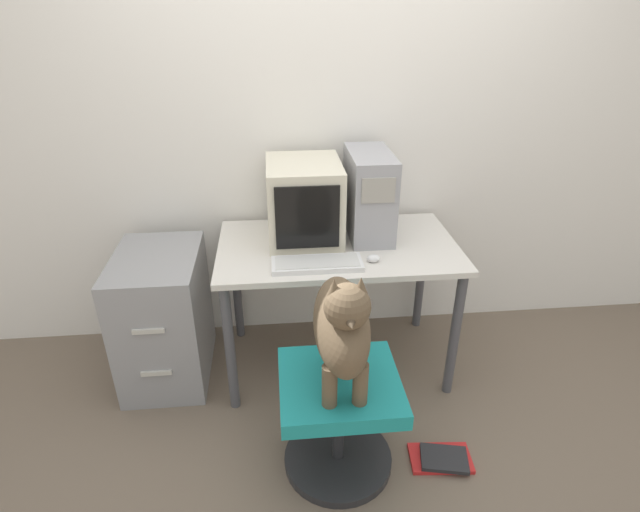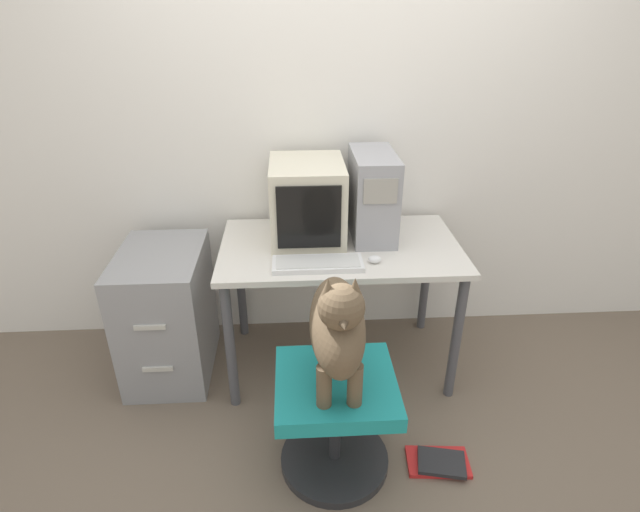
% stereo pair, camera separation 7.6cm
% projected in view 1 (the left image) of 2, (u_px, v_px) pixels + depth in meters
% --- Properties ---
extents(ground_plane, '(12.00, 12.00, 0.00)m').
position_uv_depth(ground_plane, '(344.00, 404.00, 2.58)').
color(ground_plane, '#6B5B4C').
extents(wall_back, '(8.00, 0.05, 2.60)m').
position_uv_depth(wall_back, '(329.00, 117.00, 2.67)').
color(wall_back, white).
rests_on(wall_back, ground_plane).
extents(desk, '(1.22, 0.71, 0.75)m').
position_uv_depth(desk, '(338.00, 261.00, 2.59)').
color(desk, silver).
rests_on(desk, ground_plane).
extents(crt_monitor, '(0.37, 0.45, 0.40)m').
position_uv_depth(crt_monitor, '(304.00, 201.00, 2.54)').
color(crt_monitor, beige).
rests_on(crt_monitor, desk).
extents(pc_tower, '(0.21, 0.43, 0.44)m').
position_uv_depth(pc_tower, '(369.00, 194.00, 2.57)').
color(pc_tower, '#99999E').
rests_on(pc_tower, desk).
extents(keyboard, '(0.43, 0.16, 0.03)m').
position_uv_depth(keyboard, '(317.00, 264.00, 2.33)').
color(keyboard, silver).
rests_on(keyboard, desk).
extents(computer_mouse, '(0.06, 0.05, 0.04)m').
position_uv_depth(computer_mouse, '(374.00, 258.00, 2.37)').
color(computer_mouse, silver).
rests_on(computer_mouse, desk).
extents(office_chair, '(0.50, 0.48, 0.48)m').
position_uv_depth(office_chair, '(339.00, 414.00, 2.13)').
color(office_chair, '#262628').
rests_on(office_chair, ground_plane).
extents(dog, '(0.21, 0.50, 0.55)m').
position_uv_depth(dog, '(342.00, 325.00, 1.88)').
color(dog, brown).
rests_on(dog, office_chair).
extents(filing_cabinet, '(0.43, 0.61, 0.72)m').
position_uv_depth(filing_cabinet, '(164.00, 317.00, 2.65)').
color(filing_cabinet, gray).
rests_on(filing_cabinet, ground_plane).
extents(book_stack_floor, '(0.29, 0.21, 0.04)m').
position_uv_depth(book_stack_floor, '(442.00, 458.00, 2.25)').
color(book_stack_floor, red).
rests_on(book_stack_floor, ground_plane).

